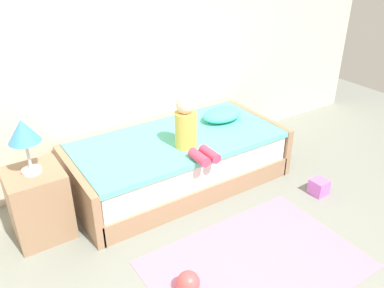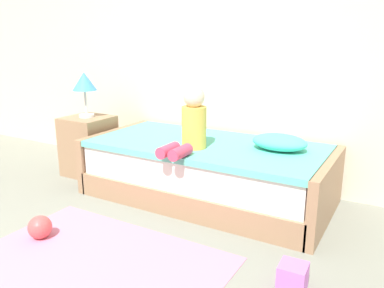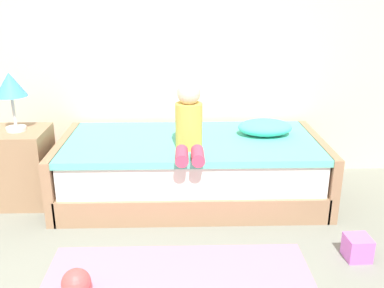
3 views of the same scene
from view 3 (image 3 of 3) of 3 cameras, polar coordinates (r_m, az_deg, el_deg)
wall_rear at (r=3.87m, az=-8.86°, el=16.92°), size 7.20×0.10×2.90m
bed at (r=3.51m, az=-0.11°, el=-3.32°), size 2.11×1.00×0.50m
nightstand at (r=3.68m, az=-21.64°, el=-2.78°), size 0.44×0.44×0.60m
table_lamp at (r=3.50m, az=-22.93°, el=6.92°), size 0.24×0.24×0.45m
child_figure at (r=3.14m, az=-0.40°, el=2.79°), size 0.20×0.51×0.50m
pillow at (r=3.56m, az=9.64°, el=2.19°), size 0.44×0.30×0.13m
toy_ball at (r=2.59m, az=-15.10°, el=-17.37°), size 0.17×0.17×0.17m
toy_block at (r=3.00m, az=21.06°, el=-12.69°), size 0.16×0.16×0.15m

